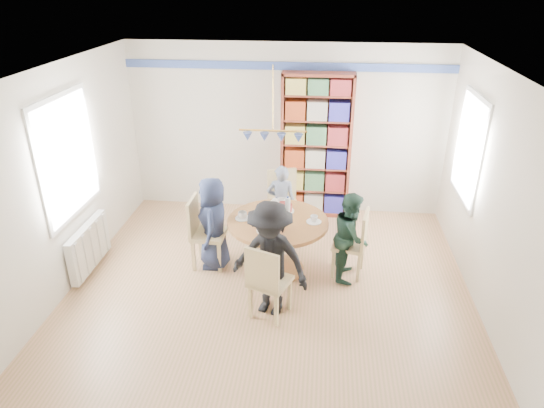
# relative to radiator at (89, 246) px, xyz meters

# --- Properties ---
(ground) EXTENTS (5.00, 5.00, 0.00)m
(ground) POSITION_rel_radiator_xyz_m (2.42, -0.30, -0.35)
(ground) COLOR tan
(room_shell) EXTENTS (5.00, 5.00, 5.00)m
(room_shell) POSITION_rel_radiator_xyz_m (2.16, 0.57, 1.30)
(room_shell) COLOR white
(room_shell) RESTS_ON ground
(radiator) EXTENTS (0.12, 1.00, 0.60)m
(radiator) POSITION_rel_radiator_xyz_m (0.00, 0.00, 0.00)
(radiator) COLOR silver
(radiator) RESTS_ON ground
(dining_table) EXTENTS (1.30, 1.30, 0.75)m
(dining_table) POSITION_rel_radiator_xyz_m (2.48, 0.25, 0.21)
(dining_table) COLOR olive
(dining_table) RESTS_ON ground
(chair_left) EXTENTS (0.44, 0.44, 0.98)m
(chair_left) POSITION_rel_radiator_xyz_m (1.46, 0.29, 0.19)
(chair_left) COLOR #D9C185
(chair_left) RESTS_ON ground
(chair_right) EXTENTS (0.48, 0.48, 0.92)m
(chair_right) POSITION_rel_radiator_xyz_m (3.48, 0.26, 0.15)
(chair_right) COLOR #D9C185
(chair_right) RESTS_ON ground
(chair_far) EXTENTS (0.55, 0.55, 0.99)m
(chair_far) POSITION_rel_radiator_xyz_m (2.45, 1.31, 0.20)
(chair_far) COLOR #D9C185
(chair_far) RESTS_ON ground
(chair_near) EXTENTS (0.54, 0.54, 0.94)m
(chair_near) POSITION_rel_radiator_xyz_m (2.45, -0.75, 0.17)
(chair_near) COLOR #D9C185
(chair_near) RESTS_ON ground
(person_left) EXTENTS (0.46, 0.66, 1.27)m
(person_left) POSITION_rel_radiator_xyz_m (1.62, 0.29, 0.29)
(person_left) COLOR #1B233D
(person_left) RESTS_ON ground
(person_right) EXTENTS (0.51, 0.62, 1.18)m
(person_right) POSITION_rel_radiator_xyz_m (3.41, 0.22, 0.24)
(person_right) COLOR #1A3428
(person_right) RESTS_ON ground
(person_far) EXTENTS (0.44, 0.31, 1.15)m
(person_far) POSITION_rel_radiator_xyz_m (2.43, 1.16, 0.22)
(person_far) COLOR gray
(person_far) RESTS_ON ground
(person_near) EXTENTS (1.03, 0.78, 1.41)m
(person_near) POSITION_rel_radiator_xyz_m (2.48, -0.62, 0.36)
(person_near) COLOR black
(person_near) RESTS_ON ground
(bookshelf) EXTENTS (1.09, 0.33, 2.29)m
(bookshelf) POSITION_rel_radiator_xyz_m (2.90, 2.04, 0.78)
(bookshelf) COLOR maroon
(bookshelf) RESTS_ON ground
(tableware) EXTENTS (1.11, 1.11, 0.29)m
(tableware) POSITION_rel_radiator_xyz_m (2.45, 0.28, 0.46)
(tableware) COLOR white
(tableware) RESTS_ON dining_table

